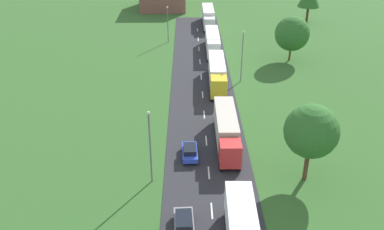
{
  "coord_description": "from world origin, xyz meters",
  "views": [
    {
      "loc": [
        -2.35,
        -9.7,
        28.12
      ],
      "look_at": [
        -1.79,
        37.37,
        2.98
      ],
      "focal_mm": 39.53,
      "sensor_mm": 36.0,
      "label": 1
    }
  ],
  "objects_px": {
    "truck_fourth": "(213,41)",
    "tree_oak": "(292,34)",
    "car_second": "(184,225)",
    "lamppost_second": "(150,144)",
    "tree_birch": "(311,131)",
    "lamppost_third": "(242,54)",
    "lamppost_fourth": "(168,22)",
    "truck_third": "(217,72)",
    "truck_fifth": "(208,16)",
    "car_third": "(190,151)",
    "truck_second": "(227,129)"
  },
  "relations": [
    {
      "from": "truck_fourth",
      "to": "tree_oak",
      "type": "bearing_deg",
      "value": -19.46
    },
    {
      "from": "truck_fourth",
      "to": "car_second",
      "type": "xyz_separation_m",
      "value": [
        -5.32,
        -49.59,
        -1.27
      ]
    },
    {
      "from": "lamppost_second",
      "to": "tree_birch",
      "type": "height_order",
      "value": "tree_birch"
    },
    {
      "from": "lamppost_third",
      "to": "lamppost_fourth",
      "type": "xyz_separation_m",
      "value": [
        -12.8,
        20.79,
        -0.59
      ]
    },
    {
      "from": "truck_third",
      "to": "car_second",
      "type": "bearing_deg",
      "value": -98.79
    },
    {
      "from": "truck_third",
      "to": "tree_oak",
      "type": "bearing_deg",
      "value": 37.91
    },
    {
      "from": "truck_fourth",
      "to": "tree_birch",
      "type": "relative_size",
      "value": 1.38
    },
    {
      "from": "lamppost_third",
      "to": "lamppost_fourth",
      "type": "distance_m",
      "value": 24.43
    },
    {
      "from": "truck_fifth",
      "to": "tree_birch",
      "type": "xyz_separation_m",
      "value": [
        7.88,
        -60.02,
        3.87
      ]
    },
    {
      "from": "truck_fifth",
      "to": "truck_third",
      "type": "bearing_deg",
      "value": -90.24
    },
    {
      "from": "tree_oak",
      "to": "lamppost_third",
      "type": "bearing_deg",
      "value": -136.33
    },
    {
      "from": "car_second",
      "to": "truck_fifth",
      "type": "bearing_deg",
      "value": 85.52
    },
    {
      "from": "car_second",
      "to": "car_third",
      "type": "relative_size",
      "value": 1.14
    },
    {
      "from": "truck_third",
      "to": "truck_fourth",
      "type": "xyz_separation_m",
      "value": [
        0.14,
        16.07,
        -0.05
      ]
    },
    {
      "from": "car_third",
      "to": "car_second",
      "type": "bearing_deg",
      "value": -92.86
    },
    {
      "from": "truck_second",
      "to": "truck_fourth",
      "type": "xyz_separation_m",
      "value": [
        0.15,
        34.21,
        -0.04
      ]
    },
    {
      "from": "truck_fourth",
      "to": "truck_fifth",
      "type": "xyz_separation_m",
      "value": [
        0.0,
        18.43,
        0.06
      ]
    },
    {
      "from": "truck_fifth",
      "to": "lamppost_second",
      "type": "distance_m",
      "value": 60.97
    },
    {
      "from": "car_second",
      "to": "lamppost_third",
      "type": "xyz_separation_m",
      "value": [
        9.22,
        34.88,
        3.94
      ]
    },
    {
      "from": "lamppost_second",
      "to": "lamppost_third",
      "type": "bearing_deg",
      "value": 64.79
    },
    {
      "from": "lamppost_second",
      "to": "tree_oak",
      "type": "distance_m",
      "value": 43.43
    },
    {
      "from": "truck_fourth",
      "to": "truck_fifth",
      "type": "relative_size",
      "value": 0.98
    },
    {
      "from": "car_second",
      "to": "tree_birch",
      "type": "height_order",
      "value": "tree_birch"
    },
    {
      "from": "car_third",
      "to": "tree_birch",
      "type": "height_order",
      "value": "tree_birch"
    },
    {
      "from": "truck_second",
      "to": "tree_oak",
      "type": "xyz_separation_m",
      "value": [
        14.25,
        29.23,
        2.94
      ]
    },
    {
      "from": "truck_fourth",
      "to": "truck_fifth",
      "type": "height_order",
      "value": "truck_fifth"
    },
    {
      "from": "truck_third",
      "to": "tree_oak",
      "type": "height_order",
      "value": "tree_oak"
    },
    {
      "from": "tree_birch",
      "to": "tree_oak",
      "type": "bearing_deg",
      "value": 80.36
    },
    {
      "from": "truck_third",
      "to": "tree_birch",
      "type": "height_order",
      "value": "tree_birch"
    },
    {
      "from": "car_third",
      "to": "lamppost_third",
      "type": "bearing_deg",
      "value": 69.09
    },
    {
      "from": "truck_second",
      "to": "car_second",
      "type": "relative_size",
      "value": 2.66
    },
    {
      "from": "truck_second",
      "to": "lamppost_second",
      "type": "height_order",
      "value": "lamppost_second"
    },
    {
      "from": "lamppost_second",
      "to": "tree_oak",
      "type": "xyz_separation_m",
      "value": [
        22.97,
        36.86,
        0.3
      ]
    },
    {
      "from": "car_second",
      "to": "tree_birch",
      "type": "distance_m",
      "value": 16.29
    },
    {
      "from": "car_third",
      "to": "lamppost_second",
      "type": "xyz_separation_m",
      "value": [
        -4.16,
        -4.6,
        3.96
      ]
    },
    {
      "from": "truck_fourth",
      "to": "truck_fifth",
      "type": "distance_m",
      "value": 18.43
    },
    {
      "from": "lamppost_second",
      "to": "tree_birch",
      "type": "relative_size",
      "value": 0.96
    },
    {
      "from": "truck_fifth",
      "to": "lamppost_second",
      "type": "relative_size",
      "value": 1.46
    },
    {
      "from": "truck_third",
      "to": "lamppost_third",
      "type": "xyz_separation_m",
      "value": [
        4.04,
        1.35,
        2.62
      ]
    },
    {
      "from": "truck_second",
      "to": "truck_third",
      "type": "distance_m",
      "value": 18.14
    },
    {
      "from": "truck_fourth",
      "to": "lamppost_third",
      "type": "bearing_deg",
      "value": -75.18
    },
    {
      "from": "truck_third",
      "to": "truck_fifth",
      "type": "distance_m",
      "value": 34.49
    },
    {
      "from": "lamppost_second",
      "to": "lamppost_fourth",
      "type": "relative_size",
      "value": 1.15
    },
    {
      "from": "tree_oak",
      "to": "truck_fifth",
      "type": "bearing_deg",
      "value": 121.05
    },
    {
      "from": "truck_second",
      "to": "tree_birch",
      "type": "xyz_separation_m",
      "value": [
        8.03,
        -7.39,
        3.89
      ]
    },
    {
      "from": "truck_third",
      "to": "truck_fifth",
      "type": "xyz_separation_m",
      "value": [
        0.14,
        34.49,
        0.01
      ]
    },
    {
      "from": "car_third",
      "to": "tree_birch",
      "type": "bearing_deg",
      "value": -19.09
    },
    {
      "from": "truck_third",
      "to": "lamppost_second",
      "type": "height_order",
      "value": "lamppost_second"
    },
    {
      "from": "tree_birch",
      "to": "truck_second",
      "type": "bearing_deg",
      "value": 137.4
    },
    {
      "from": "truck_third",
      "to": "tree_oak",
      "type": "relative_size",
      "value": 1.6
    }
  ]
}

